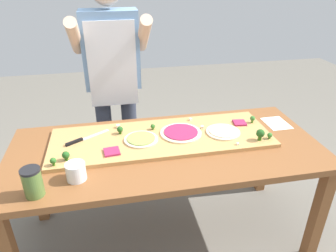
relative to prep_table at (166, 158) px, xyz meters
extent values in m
plane|color=#6B665B|center=(0.00, 0.00, -0.65)|extent=(8.00, 8.00, 0.00)
cube|color=brown|center=(0.88, -0.36, -0.30)|extent=(0.07, 0.07, 0.70)
cube|color=brown|center=(-0.88, 0.36, -0.30)|extent=(0.07, 0.07, 0.70)
cube|color=brown|center=(0.88, 0.36, -0.30)|extent=(0.07, 0.07, 0.70)
cube|color=brown|center=(0.00, 0.00, 0.07)|extent=(1.88, 0.83, 0.04)
cube|color=tan|center=(-0.01, 0.09, 0.10)|extent=(1.37, 0.47, 0.02)
cube|color=#B7BABF|center=(-0.42, 0.19, 0.11)|extent=(0.17, 0.12, 0.00)
cube|color=black|center=(-0.54, 0.11, 0.12)|extent=(0.10, 0.07, 0.02)
cylinder|color=beige|center=(0.38, 0.06, 0.12)|extent=(0.22, 0.22, 0.01)
cylinder|color=beige|center=(0.38, 0.06, 0.12)|extent=(0.18, 0.18, 0.01)
cylinder|color=beige|center=(-0.15, 0.07, 0.12)|extent=(0.21, 0.21, 0.01)
cylinder|color=#899E4C|center=(-0.15, 0.07, 0.12)|extent=(0.17, 0.17, 0.01)
cylinder|color=beige|center=(0.11, 0.10, 0.12)|extent=(0.26, 0.26, 0.01)
cylinder|color=#9E234C|center=(0.11, 0.10, 0.12)|extent=(0.22, 0.22, 0.01)
cube|color=#9E234C|center=(-0.33, -0.04, 0.12)|extent=(0.10, 0.10, 0.01)
cube|color=#9E234C|center=(0.54, 0.16, 0.12)|extent=(0.09, 0.09, 0.01)
cylinder|color=#2C5915|center=(0.57, -0.08, 0.13)|extent=(0.02, 0.02, 0.03)
sphere|color=#23561E|center=(0.57, -0.08, 0.16)|extent=(0.05, 0.05, 0.05)
cylinder|color=#2C5915|center=(-0.27, 0.17, 0.12)|extent=(0.02, 0.02, 0.02)
sphere|color=#23561E|center=(-0.27, 0.17, 0.14)|extent=(0.04, 0.04, 0.04)
cylinder|color=#3F7220|center=(0.62, 0.15, 0.12)|extent=(0.02, 0.02, 0.02)
sphere|color=#38752D|center=(0.62, 0.15, 0.14)|extent=(0.03, 0.03, 0.03)
cylinder|color=#3F7220|center=(0.64, -0.07, 0.12)|extent=(0.01, 0.01, 0.01)
sphere|color=#38752D|center=(0.64, -0.07, 0.13)|extent=(0.03, 0.03, 0.03)
cylinder|color=#366618|center=(-0.05, 0.19, 0.12)|extent=(0.01, 0.01, 0.01)
sphere|color=#2D6623|center=(-0.05, 0.19, 0.13)|extent=(0.03, 0.03, 0.03)
cylinder|color=#2C5915|center=(-0.57, -0.07, 0.12)|extent=(0.02, 0.02, 0.02)
sphere|color=#23561E|center=(-0.57, -0.07, 0.14)|extent=(0.04, 0.04, 0.04)
cylinder|color=#366618|center=(-0.64, -0.11, 0.12)|extent=(0.02, 0.02, 0.02)
sphere|color=#2D6623|center=(-0.64, -0.11, 0.14)|extent=(0.03, 0.03, 0.03)
cube|color=silver|center=(-0.27, 0.26, 0.12)|extent=(0.03, 0.03, 0.02)
cube|color=silver|center=(0.27, 0.14, 0.12)|extent=(0.02, 0.02, 0.02)
cube|color=white|center=(0.22, 0.27, 0.12)|extent=(0.02, 0.02, 0.02)
cube|color=white|center=(0.41, -0.10, 0.12)|extent=(0.01, 0.01, 0.01)
cylinder|color=white|center=(-0.51, -0.23, 0.13)|extent=(0.10, 0.10, 0.09)
cylinder|color=white|center=(-0.51, -0.23, 0.11)|extent=(0.09, 0.09, 0.05)
cylinder|color=#517033|center=(-0.70, -0.31, 0.15)|extent=(0.09, 0.09, 0.14)
cylinder|color=black|center=(-0.70, -0.31, 0.23)|extent=(0.09, 0.09, 0.01)
cube|color=white|center=(0.81, 0.15, 0.09)|extent=(0.15, 0.20, 0.00)
cylinder|color=#333847|center=(-0.37, 0.69, -0.20)|extent=(0.12, 0.12, 0.90)
cylinder|color=#333847|center=(-0.17, 0.69, -0.20)|extent=(0.12, 0.12, 0.90)
cube|color=#6689B2|center=(-0.27, 0.69, 0.52)|extent=(0.40, 0.20, 0.55)
cube|color=silver|center=(-0.27, 0.58, 0.44)|extent=(0.34, 0.01, 0.60)
cylinder|color=#DBB293|center=(-0.50, 0.59, 0.64)|extent=(0.08, 0.39, 0.31)
cylinder|color=#DBB293|center=(-0.04, 0.59, 0.64)|extent=(0.08, 0.39, 0.31)
camera|label=1|loc=(-0.31, -1.58, 1.07)|focal=33.22mm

